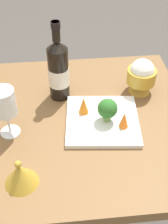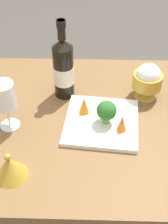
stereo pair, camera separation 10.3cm
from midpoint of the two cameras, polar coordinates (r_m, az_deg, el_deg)
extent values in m
plane|color=#4C4742|center=(1.70, -1.85, -20.11)|extent=(8.00, 8.00, 0.00)
cube|color=brown|center=(1.10, -2.67, -2.04)|extent=(0.78, 0.78, 0.04)
cylinder|color=brown|center=(1.63, -14.68, -4.30)|extent=(0.05, 0.05, 0.71)
cylinder|color=brown|center=(1.64, 8.49, -2.71)|extent=(0.05, 0.05, 0.71)
cylinder|color=black|center=(1.13, -7.35, 6.98)|extent=(0.08, 0.08, 0.21)
cone|color=black|center=(1.07, -7.90, 12.14)|extent=(0.08, 0.08, 0.03)
cylinder|color=black|center=(1.05, -8.16, 14.50)|extent=(0.03, 0.03, 0.07)
cylinder|color=black|center=(1.04, -8.28, 15.63)|extent=(0.03, 0.03, 0.02)
cylinder|color=silver|center=(1.14, -7.30, 6.56)|extent=(0.08, 0.08, 0.07)
cylinder|color=white|center=(1.08, -16.17, -3.69)|extent=(0.07, 0.07, 0.00)
cylinder|color=white|center=(1.05, -16.62, -1.99)|extent=(0.01, 0.01, 0.08)
cylinder|color=white|center=(0.99, -17.59, 1.64)|extent=(0.08, 0.08, 0.09)
cone|color=gold|center=(1.21, 7.93, 4.60)|extent=(0.08, 0.08, 0.04)
cylinder|color=gold|center=(1.18, 8.15, 6.54)|extent=(0.11, 0.11, 0.05)
sphere|color=white|center=(1.16, 8.26, 7.44)|extent=(0.09, 0.09, 0.09)
cone|color=gold|center=(0.91, -15.04, -11.30)|extent=(0.10, 0.10, 0.07)
sphere|color=gold|center=(0.88, -15.56, -9.50)|extent=(0.02, 0.02, 0.02)
cube|color=white|center=(1.07, 0.67, -1.68)|extent=(0.27, 0.27, 0.02)
cylinder|color=#729E4C|center=(1.05, 1.50, -1.02)|extent=(0.03, 0.03, 0.03)
sphere|color=#2D6B28|center=(1.03, 1.54, 0.53)|extent=(0.07, 0.07, 0.07)
cone|color=orange|center=(1.07, -3.02, 1.15)|extent=(0.04, 0.04, 0.07)
cone|color=orange|center=(1.02, 4.60, -1.57)|extent=(0.03, 0.03, 0.06)
camera|label=1|loc=(0.05, -92.76, -2.48)|focal=49.22mm
camera|label=2|loc=(0.05, 87.24, 2.48)|focal=49.22mm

